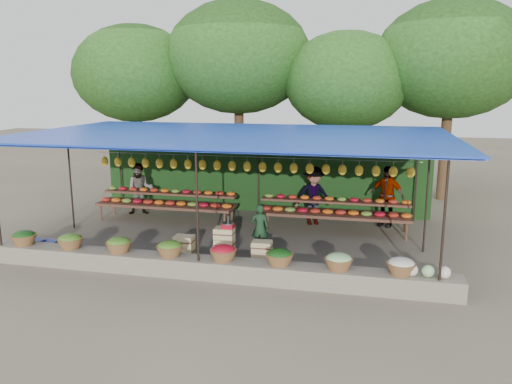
% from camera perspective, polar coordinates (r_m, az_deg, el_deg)
% --- Properties ---
extents(ground, '(60.00, 60.00, 0.00)m').
position_cam_1_polar(ground, '(13.39, -2.43, -5.36)').
color(ground, brown).
rests_on(ground, ground).
extents(stone_curb, '(10.60, 0.55, 0.40)m').
position_cam_1_polar(stone_curb, '(10.84, -6.30, -8.56)').
color(stone_curb, '#686153').
rests_on(stone_curb, ground).
extents(stall_canopy, '(10.80, 6.60, 2.82)m').
position_cam_1_polar(stall_canopy, '(12.92, -2.44, 6.11)').
color(stall_canopy, black).
rests_on(stall_canopy, ground).
extents(produce_baskets, '(8.98, 0.58, 0.34)m').
position_cam_1_polar(produce_baskets, '(10.75, -6.85, -6.70)').
color(produce_baskets, brown).
rests_on(produce_baskets, stone_curb).
extents(netting_backdrop, '(10.60, 0.06, 2.50)m').
position_cam_1_polar(netting_backdrop, '(16.08, 0.48, 2.18)').
color(netting_backdrop, '#194016').
rests_on(netting_backdrop, ground).
extents(tree_row, '(16.51, 5.50, 7.12)m').
position_cam_1_polar(tree_row, '(18.65, 4.06, 14.16)').
color(tree_row, '#371F14').
rests_on(tree_row, ground).
extents(fruit_table_left, '(4.21, 0.95, 0.93)m').
position_cam_1_polar(fruit_table_left, '(15.27, -10.16, -1.01)').
color(fruit_table_left, '#4C2D1E').
rests_on(fruit_table_left, ground).
extents(fruit_table_right, '(4.21, 0.95, 0.93)m').
position_cam_1_polar(fruit_table_right, '(14.11, 8.90, -2.03)').
color(fruit_table_right, '#4C2D1E').
rests_on(fruit_table_right, ground).
extents(crate_counter, '(2.36, 0.35, 0.77)m').
position_cam_1_polar(crate_counter, '(11.77, -3.76, -6.26)').
color(crate_counter, tan).
rests_on(crate_counter, ground).
extents(weighing_scale, '(0.29, 0.29, 0.30)m').
position_cam_1_polar(weighing_scale, '(11.58, -3.21, -3.81)').
color(weighing_scale, '#B50E23').
rests_on(weighing_scale, crate_counter).
extents(vendor_seated, '(0.45, 0.31, 1.19)m').
position_cam_1_polar(vendor_seated, '(12.23, 0.45, -4.14)').
color(vendor_seated, '#19371E').
rests_on(vendor_seated, ground).
extents(customer_left, '(0.96, 0.86, 1.64)m').
position_cam_1_polar(customer_left, '(16.13, -13.10, 0.33)').
color(customer_left, slate).
rests_on(customer_left, ground).
extents(customer_mid, '(1.27, 1.00, 1.72)m').
position_cam_1_polar(customer_mid, '(14.64, 6.60, -0.44)').
color(customer_mid, slate).
rests_on(customer_mid, ground).
extents(customer_right, '(1.12, 0.81, 1.77)m').
position_cam_1_polar(customer_right, '(14.88, 14.69, -0.46)').
color(customer_right, slate).
rests_on(customer_right, ground).
extents(blue_crate_front, '(0.51, 0.39, 0.28)m').
position_cam_1_polar(blue_crate_front, '(13.34, -22.71, -5.75)').
color(blue_crate_front, navy).
rests_on(blue_crate_front, ground).
extents(blue_crate_back, '(0.63, 0.55, 0.32)m').
position_cam_1_polar(blue_crate_back, '(13.47, -24.09, -5.63)').
color(blue_crate_back, navy).
rests_on(blue_crate_back, ground).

